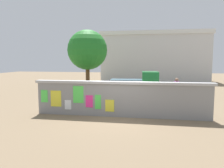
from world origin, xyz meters
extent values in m
plane|color=#7A664C|center=(0.00, 8.00, 0.00)|extent=(60.00, 60.00, 0.00)
cube|color=gray|center=(0.00, 0.00, 0.79)|extent=(8.37, 0.30, 1.58)
cube|color=#ACACAC|center=(0.00, 0.00, 1.64)|extent=(8.57, 0.42, 0.12)
cube|color=#4CD84C|center=(-3.85, -0.16, 0.91)|extent=(0.36, 0.01, 0.62)
cube|color=yellow|center=(-3.23, -0.16, 0.81)|extent=(0.54, 0.02, 0.81)
cube|color=silver|center=(-2.61, -0.16, 0.52)|extent=(0.33, 0.02, 0.47)
cube|color=#4CD84C|center=(-2.06, -0.16, 1.04)|extent=(0.52, 0.03, 0.84)
cube|color=#F42D8C|center=(-1.51, -0.16, 0.72)|extent=(0.36, 0.02, 0.59)
cube|color=#4CD84C|center=(-1.08, -0.16, 0.71)|extent=(0.30, 0.01, 0.69)
cube|color=yellow|center=(-0.50, -0.16, 0.55)|extent=(0.44, 0.03, 0.58)
cylinder|color=black|center=(1.45, 7.07, 0.35)|extent=(0.71, 0.23, 0.70)
cylinder|color=black|center=(1.51, 5.77, 0.35)|extent=(0.71, 0.23, 0.70)
cylinder|color=black|center=(-1.04, 6.96, 0.35)|extent=(0.71, 0.23, 0.70)
cylinder|color=black|center=(-0.98, 5.66, 0.35)|extent=(0.71, 0.23, 0.70)
cube|color=#197233|center=(1.38, 6.42, 1.10)|extent=(1.27, 1.55, 1.50)
cube|color=#334C59|center=(-0.42, 6.33, 0.80)|extent=(2.47, 1.61, 0.90)
cylinder|color=black|center=(-4.14, 4.82, 0.30)|extent=(0.61, 0.19, 0.60)
cylinder|color=black|center=(-2.86, 5.03, 0.30)|extent=(0.61, 0.21, 0.60)
cube|color=silver|center=(-3.50, 4.93, 0.58)|extent=(1.03, 0.40, 0.32)
cube|color=black|center=(-3.30, 4.96, 0.76)|extent=(0.59, 0.31, 0.10)
cube|color=#262626|center=(-4.04, 4.84, 0.85)|extent=(0.13, 0.56, 0.03)
cylinder|color=black|center=(3.52, 1.35, 0.33)|extent=(0.66, 0.08, 0.66)
cylinder|color=black|center=(2.47, 1.29, 0.33)|extent=(0.66, 0.08, 0.66)
cube|color=black|center=(2.99, 1.32, 0.51)|extent=(0.95, 0.09, 0.06)
cylinder|color=black|center=(2.84, 1.32, 0.73)|extent=(0.03, 0.03, 0.40)
cube|color=black|center=(2.84, 1.32, 0.93)|extent=(0.20, 0.09, 0.05)
cube|color=black|center=(3.47, 1.35, 0.88)|extent=(0.07, 0.44, 0.03)
cylinder|color=#D83F72|center=(3.08, 3.72, 0.40)|extent=(0.12, 0.12, 0.80)
cylinder|color=#D83F72|center=(2.93, 3.63, 0.40)|extent=(0.12, 0.12, 0.80)
cylinder|color=purple|center=(3.01, 3.68, 1.10)|extent=(0.47, 0.47, 0.60)
sphere|color=#8C664C|center=(3.01, 3.68, 1.51)|extent=(0.22, 0.22, 0.22)
cylinder|color=purple|center=(1.24, 1.03, 0.40)|extent=(0.12, 0.12, 0.80)
cylinder|color=purple|center=(1.11, 0.91, 0.40)|extent=(0.12, 0.12, 0.80)
cylinder|color=#338CBF|center=(1.17, 0.97, 1.10)|extent=(0.48, 0.48, 0.60)
sphere|color=#8C664C|center=(1.17, 0.97, 1.51)|extent=(0.22, 0.22, 0.22)
cylinder|color=brown|center=(-4.57, 10.06, 1.18)|extent=(0.38, 0.38, 2.36)
sphere|color=#207524|center=(-4.57, 10.06, 3.69)|extent=(3.79, 3.79, 3.79)
cube|color=silver|center=(1.83, 19.77, 2.94)|extent=(13.64, 4.55, 5.89)
cube|color=silver|center=(1.83, 19.77, 6.14)|extent=(13.94, 4.85, 0.50)
camera|label=1|loc=(1.39, -10.28, 2.71)|focal=35.11mm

